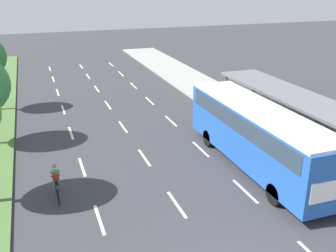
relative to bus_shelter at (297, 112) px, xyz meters
The scene contains 7 objects.
sidewalk_right 9.66m from the bus_shelter, 91.70° to the left, with size 4.50×52.00×0.15m, color #9E9E99.
lane_divider_left 14.45m from the bus_shelter, 155.45° to the left, with size 0.14×43.94×0.01m.
lane_divider_center 11.39m from the bus_shelter, 148.02° to the left, with size 0.14×43.94×0.01m.
lane_divider_right 8.68m from the bus_shelter, 135.38° to the left, with size 0.14×43.94×0.01m.
bus_shelter is the anchor object (origin of this frame).
bus 4.91m from the bus_shelter, 150.75° to the right, with size 2.54×11.29×3.37m.
cyclist 14.72m from the bus_shelter, behind, with size 0.46×1.82×1.71m.
Camera 1 is at (-5.44, -8.06, 9.53)m, focal length 41.63 mm.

